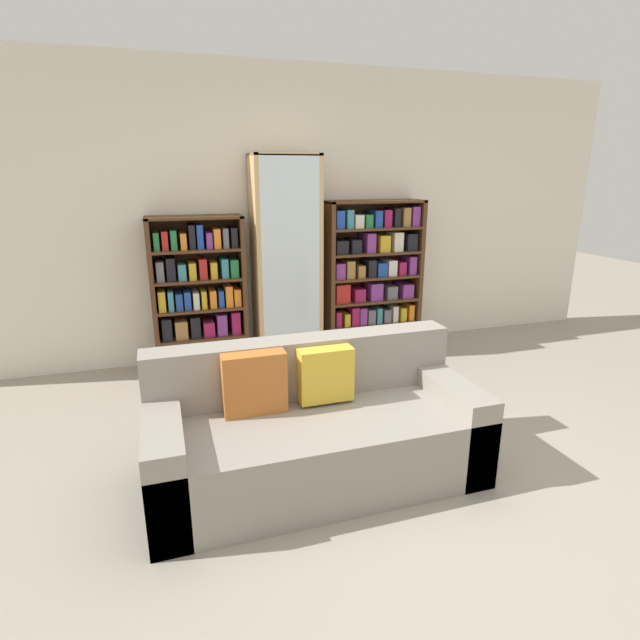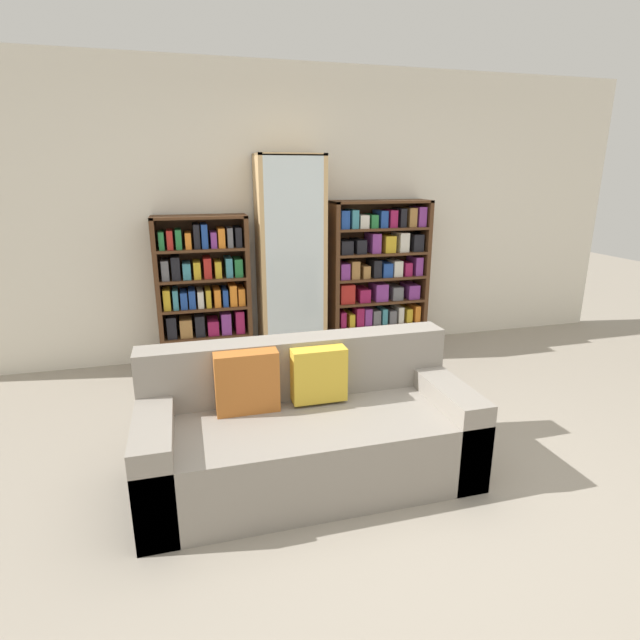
# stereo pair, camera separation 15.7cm
# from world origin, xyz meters

# --- Properties ---
(ground_plane) EXTENTS (16.00, 16.00, 0.00)m
(ground_plane) POSITION_xyz_m (0.00, 0.00, 0.00)
(ground_plane) COLOR gray
(wall_back) EXTENTS (7.10, 0.06, 2.70)m
(wall_back) POSITION_xyz_m (0.00, 2.61, 1.35)
(wall_back) COLOR silver
(wall_back) RESTS_ON ground
(couch) EXTENTS (1.89, 0.81, 0.78)m
(couch) POSITION_xyz_m (-0.41, 0.37, 0.29)
(couch) COLOR gray
(couch) RESTS_ON ground
(bookshelf_left) EXTENTS (0.83, 0.32, 1.38)m
(bookshelf_left) POSITION_xyz_m (-0.88, 2.40, 0.66)
(bookshelf_left) COLOR #4C2D19
(bookshelf_left) RESTS_ON ground
(display_cabinet) EXTENTS (0.62, 0.36, 1.91)m
(display_cabinet) POSITION_xyz_m (-0.06, 2.39, 0.95)
(display_cabinet) COLOR tan
(display_cabinet) RESTS_ON ground
(bookshelf_right) EXTENTS (0.98, 0.32, 1.49)m
(bookshelf_right) POSITION_xyz_m (0.83, 2.40, 0.73)
(bookshelf_right) COLOR #4C2D19
(bookshelf_right) RESTS_ON ground
(wine_bottle) EXTENTS (0.08, 0.08, 0.34)m
(wine_bottle) POSITION_xyz_m (0.48, 1.50, 0.14)
(wine_bottle) COLOR #192333
(wine_bottle) RESTS_ON ground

